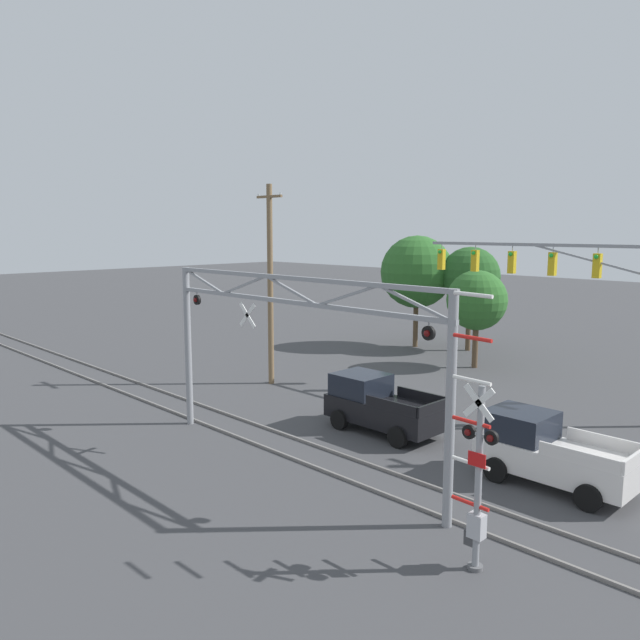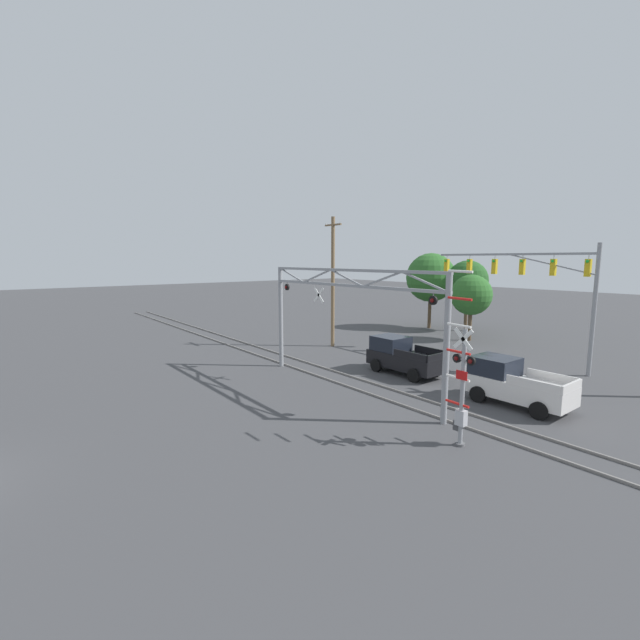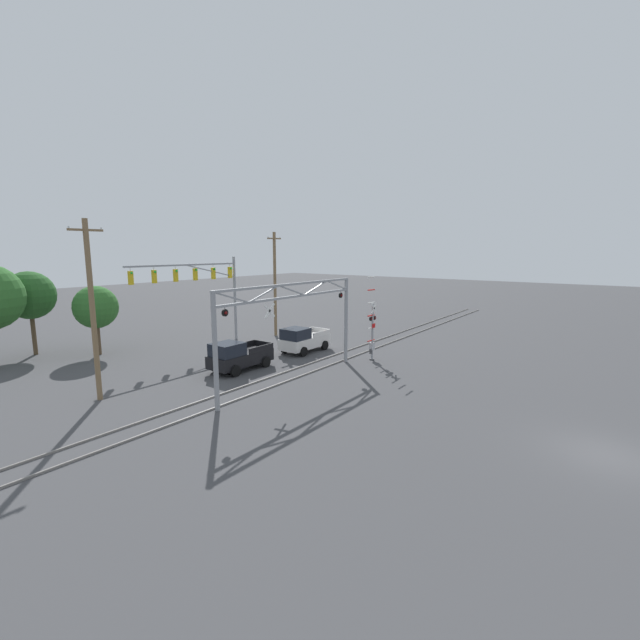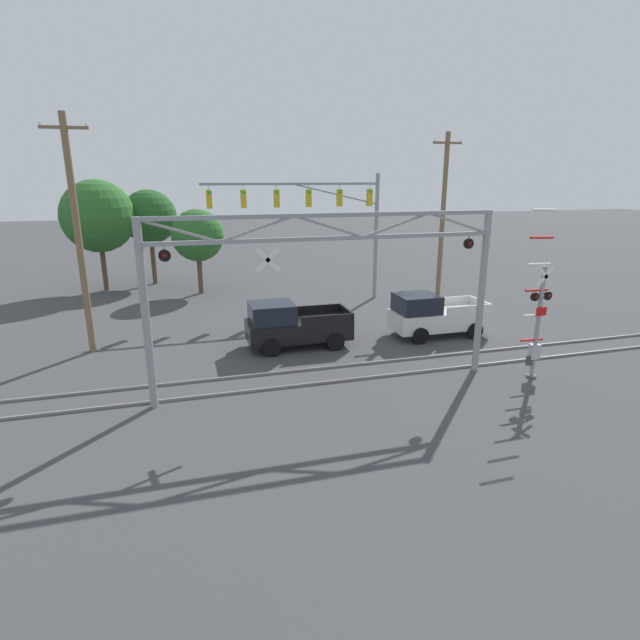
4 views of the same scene
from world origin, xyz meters
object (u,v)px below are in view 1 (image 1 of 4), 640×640
at_px(crossing_gantry, 291,339).
at_px(traffic_signal_span, 576,283).
at_px(crossing_signal_mast, 477,475).
at_px(pickup_truck_following, 547,451).
at_px(utility_pole_left, 270,283).
at_px(pickup_truck_lead, 379,405).
at_px(background_tree_beyond_span, 470,277).
at_px(background_tree_far_right_verge, 417,272).
at_px(background_tree_far_left_verge, 477,301).

height_order(crossing_gantry, traffic_signal_span, traffic_signal_span).
distance_m(crossing_gantry, crossing_signal_mast, 8.03).
relative_size(pickup_truck_following, utility_pole_left, 0.46).
height_order(pickup_truck_lead, background_tree_beyond_span, background_tree_beyond_span).
xyz_separation_m(pickup_truck_lead, pickup_truck_following, (6.85, -0.22, -0.00)).
height_order(traffic_signal_span, pickup_truck_following, traffic_signal_span).
xyz_separation_m(pickup_truck_following, background_tree_beyond_span, (-13.27, 16.56, 3.69)).
bearing_deg(background_tree_far_right_verge, background_tree_beyond_span, 23.93).
distance_m(pickup_truck_following, utility_pole_left, 16.09).
distance_m(traffic_signal_span, background_tree_far_right_verge, 15.18).
bearing_deg(background_tree_beyond_span, crossing_gantry, -72.44).
height_order(utility_pole_left, background_tree_beyond_span, utility_pole_left).
xyz_separation_m(crossing_signal_mast, utility_pole_left, (-16.51, 7.84, 2.83)).
distance_m(crossing_signal_mast, pickup_truck_lead, 10.01).
distance_m(crossing_signal_mast, background_tree_far_left_verge, 21.56).
relative_size(crossing_signal_mast, utility_pole_left, 0.64).
bearing_deg(traffic_signal_span, utility_pole_left, -153.93).
bearing_deg(crossing_signal_mast, pickup_truck_following, 100.47).
relative_size(crossing_signal_mast, background_tree_far_right_verge, 0.87).
bearing_deg(pickup_truck_following, utility_pole_left, 172.44).
relative_size(pickup_truck_lead, background_tree_far_left_verge, 0.84).
bearing_deg(pickup_truck_lead, background_tree_far_left_verge, 105.46).
bearing_deg(background_tree_far_right_verge, utility_pole_left, -85.89).
relative_size(crossing_gantry, background_tree_far_left_verge, 2.27).
bearing_deg(background_tree_beyond_span, crossing_signal_mast, -57.32).
height_order(pickup_truck_following, background_tree_beyond_span, background_tree_beyond_span).
relative_size(crossing_signal_mast, pickup_truck_following, 1.39).
bearing_deg(utility_pole_left, pickup_truck_following, -7.56).
xyz_separation_m(crossing_gantry, background_tree_beyond_span, (-6.66, 21.05, 0.50)).
distance_m(crossing_signal_mast, background_tree_beyond_span, 26.67).
bearing_deg(background_tree_far_right_verge, crossing_gantry, -63.57).
bearing_deg(pickup_truck_following, traffic_signal_span, 109.76).
height_order(crossing_signal_mast, utility_pole_left, utility_pole_left).
xyz_separation_m(utility_pole_left, background_tree_far_left_verge, (5.19, 10.45, -1.29)).
height_order(crossing_gantry, pickup_truck_following, crossing_gantry).
bearing_deg(crossing_signal_mast, pickup_truck_lead, 142.84).
distance_m(pickup_truck_lead, background_tree_far_left_verge, 13.04).
bearing_deg(background_tree_far_right_verge, pickup_truck_following, -42.82).
relative_size(pickup_truck_lead, background_tree_far_right_verge, 0.63).
relative_size(crossing_gantry, pickup_truck_lead, 2.69).
distance_m(pickup_truck_following, background_tree_far_left_verge, 16.40).
distance_m(pickup_truck_lead, background_tree_beyond_span, 17.94).
bearing_deg(utility_pole_left, crossing_gantry, -36.51).
bearing_deg(pickup_truck_lead, crossing_signal_mast, -37.16).
bearing_deg(pickup_truck_lead, crossing_gantry, -87.01).
bearing_deg(background_tree_far_left_verge, pickup_truck_following, -50.66).
relative_size(background_tree_beyond_span, background_tree_far_left_verge, 1.21).
height_order(background_tree_far_left_verge, background_tree_far_right_verge, background_tree_far_right_verge).
bearing_deg(pickup_truck_lead, traffic_signal_span, 63.79).
bearing_deg(utility_pole_left, background_tree_beyond_span, 81.49).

